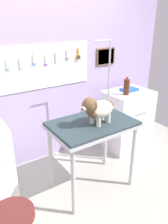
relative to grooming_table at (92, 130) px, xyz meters
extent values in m
cube|color=#A7A99A|center=(-0.08, -0.35, -0.79)|extent=(4.40, 4.00, 0.04)
cube|color=#AC9BC8|center=(-0.08, 0.93, 0.38)|extent=(4.00, 0.06, 2.30)
cube|color=white|center=(-0.19, 0.90, 0.57)|extent=(1.45, 0.02, 0.56)
cylinder|color=gray|center=(-0.60, 0.89, 0.73)|extent=(0.01, 0.02, 0.01)
cube|color=silver|center=(-0.61, 0.88, 0.66)|extent=(0.01, 0.00, 0.11)
cube|color=silver|center=(-0.60, 0.88, 0.66)|extent=(0.01, 0.00, 0.11)
torus|color=#348E4D|center=(-0.62, 0.88, 0.59)|extent=(0.03, 0.01, 0.03)
torus|color=#348E4D|center=(-0.59, 0.88, 0.59)|extent=(0.03, 0.01, 0.03)
cylinder|color=gray|center=(-0.44, 0.89, 0.72)|extent=(0.01, 0.02, 0.01)
cube|color=silver|center=(-0.44, 0.88, 0.64)|extent=(0.03, 0.01, 0.13)
cylinder|color=gray|center=(-0.27, 0.89, 0.76)|extent=(0.01, 0.02, 0.01)
cube|color=silver|center=(-0.28, 0.88, 0.69)|extent=(0.01, 0.00, 0.11)
cube|color=silver|center=(-0.27, 0.88, 0.69)|extent=(0.01, 0.00, 0.11)
torus|color=blue|center=(-0.29, 0.88, 0.62)|extent=(0.03, 0.01, 0.03)
torus|color=blue|center=(-0.26, 0.88, 0.62)|extent=(0.03, 0.01, 0.03)
cylinder|color=gray|center=(-0.11, 0.89, 0.74)|extent=(0.01, 0.02, 0.01)
cube|color=silver|center=(-0.12, 0.88, 0.67)|extent=(0.01, 0.00, 0.11)
cube|color=silver|center=(-0.11, 0.88, 0.67)|extent=(0.01, 0.00, 0.11)
torus|color=#713687|center=(-0.13, 0.88, 0.59)|extent=(0.03, 0.01, 0.03)
torus|color=#713687|center=(-0.10, 0.88, 0.59)|extent=(0.03, 0.01, 0.03)
cylinder|color=gray|center=(0.04, 0.89, 0.75)|extent=(0.01, 0.02, 0.01)
cube|color=silver|center=(0.04, 0.88, 0.68)|extent=(0.03, 0.01, 0.13)
cylinder|color=gray|center=(0.20, 0.89, 0.78)|extent=(0.01, 0.02, 0.01)
cube|color=silver|center=(0.20, 0.88, 0.71)|extent=(0.01, 0.00, 0.11)
cube|color=silver|center=(0.21, 0.88, 0.71)|extent=(0.01, 0.00, 0.11)
torus|color=#6A3991|center=(0.19, 0.88, 0.64)|extent=(0.03, 0.01, 0.03)
torus|color=#6A3991|center=(0.22, 0.88, 0.64)|extent=(0.03, 0.01, 0.03)
cylinder|color=gray|center=(0.38, 0.89, 0.77)|extent=(0.01, 0.02, 0.01)
cylinder|color=orange|center=(0.38, 0.88, 0.72)|extent=(0.02, 0.02, 0.09)
cube|color=orange|center=(0.38, 0.88, 0.65)|extent=(0.06, 0.02, 0.06)
cube|color=#333338|center=(0.38, 0.86, 0.65)|extent=(0.05, 0.01, 0.05)
cube|color=brown|center=(0.88, 0.89, 0.61)|extent=(0.33, 0.02, 0.25)
cube|color=#A1855A|center=(0.88, 0.88, 0.61)|extent=(0.30, 0.01, 0.22)
cylinder|color=#B7B7BC|center=(-0.41, -0.25, -0.37)|extent=(0.04, 0.04, 0.80)
cylinder|color=#B7B7BC|center=(0.41, -0.25, -0.37)|extent=(0.04, 0.04, 0.80)
cylinder|color=#B7B7BC|center=(-0.41, 0.25, -0.37)|extent=(0.04, 0.04, 0.80)
cylinder|color=#B7B7BC|center=(0.41, 0.25, -0.37)|extent=(0.04, 0.04, 0.80)
cube|color=#B7B7BC|center=(0.00, 0.00, 0.05)|extent=(0.94, 0.63, 0.03)
cube|color=#2B3B40|center=(0.00, 0.00, 0.08)|extent=(0.91, 0.61, 0.03)
cylinder|color=#B7B7BC|center=(0.49, 0.33, -0.77)|extent=(0.11, 0.11, 0.01)
cylinder|color=#B7B7BC|center=(0.49, 0.33, 0.07)|extent=(0.02, 0.02, 1.69)
cylinder|color=#B7B7BC|center=(0.37, 0.33, 0.91)|extent=(0.24, 0.02, 0.02)
cylinder|color=beige|center=(-0.01, -0.12, 0.15)|extent=(0.05, 0.05, 0.11)
cylinder|color=beige|center=(-0.02, -0.02, 0.15)|extent=(0.05, 0.05, 0.11)
cylinder|color=beige|center=(0.14, -0.09, 0.15)|extent=(0.05, 0.05, 0.11)
cylinder|color=beige|center=(0.13, 0.00, 0.15)|extent=(0.05, 0.05, 0.11)
ellipsoid|color=beige|center=(0.06, -0.06, 0.25)|extent=(0.35, 0.25, 0.18)
ellipsoid|color=brown|center=(-0.05, -0.07, 0.24)|extent=(0.13, 0.16, 0.10)
sphere|color=brown|center=(-0.09, -0.08, 0.34)|extent=(0.16, 0.16, 0.16)
ellipsoid|color=beige|center=(-0.16, -0.09, 0.32)|extent=(0.08, 0.07, 0.05)
sphere|color=black|center=(-0.19, -0.09, 0.32)|extent=(0.02, 0.02, 0.02)
ellipsoid|color=brown|center=(-0.07, -0.14, 0.35)|extent=(0.05, 0.04, 0.09)
ellipsoid|color=brown|center=(-0.09, -0.01, 0.35)|extent=(0.05, 0.04, 0.09)
sphere|color=brown|center=(0.21, -0.04, 0.28)|extent=(0.07, 0.07, 0.07)
cube|color=white|center=(1.01, 0.48, -0.32)|extent=(0.68, 0.52, 0.91)
cube|color=silver|center=(1.01, 0.22, -0.12)|extent=(0.60, 0.01, 0.18)
cylinder|color=#99999E|center=(1.01, 0.21, -0.12)|extent=(0.20, 0.02, 0.02)
cylinder|color=maroon|center=(-1.07, -0.41, -0.27)|extent=(0.37, 0.37, 0.04)
cylinder|color=#4D2512|center=(0.87, 0.40, 0.25)|extent=(0.08, 0.08, 0.22)
cone|color=#4D2512|center=(0.87, 0.40, 0.37)|extent=(0.08, 0.08, 0.02)
cylinder|color=red|center=(0.87, 0.40, 0.39)|extent=(0.03, 0.03, 0.02)
cube|color=blue|center=(1.04, 0.51, 0.16)|extent=(0.24, 0.18, 0.04)
camera|label=1|loc=(-1.32, -1.81, 1.16)|focal=36.31mm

